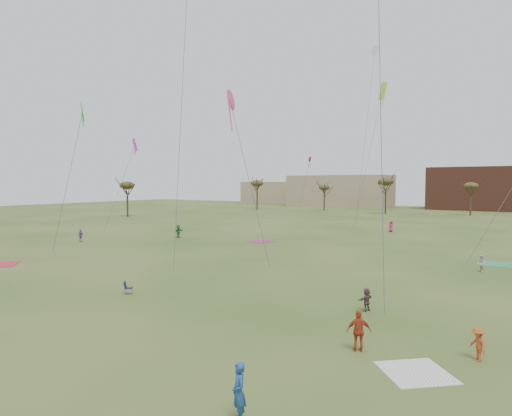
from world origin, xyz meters
The scene contains 18 objects.
ground centered at (0.00, 0.00, 0.00)m, with size 260.00×260.00×0.00m, color #2E4B17.
flyer_near_right centered at (11.92, -7.24, 0.95)m, with size 0.69×0.45×1.90m, color navy.
spectator_fore_a centered at (13.08, 0.44, 0.93)m, with size 1.09×0.45×1.86m, color #B2381E.
spectator_fore_c centered at (11.29, 6.67, 0.69)m, with size 1.28×0.41×1.38m, color brown.
flyer_mid_b centered at (17.69, 2.23, 0.71)m, with size 0.92×0.53×1.42m, color #B44721.
spectator_mid_d centered at (-29.91, 16.35, 0.79)m, with size 0.93×0.39×1.59m, color purple.
spectator_mid_e centered at (15.64, 23.09, 0.72)m, with size 0.70×0.55×1.44m, color silver.
flyer_far_a centered at (-22.07, 26.19, 0.92)m, with size 1.70×0.54×1.83m, color #25713C.
flyer_far_b centered at (0.42, 49.43, 0.85)m, with size 0.83×0.54×1.71m, color #B81F55.
blanket_cream centered at (15.78, -0.49, 0.00)m, with size 2.51×2.51×0.03m, color white.
blanket_plum centered at (-10.47, 29.17, 0.00)m, with size 2.92×2.92×0.03m, color #982E6C.
blanket_olive centered at (16.72, 27.89, 0.00)m, with size 2.93×2.93×0.03m, color #359462.
camp_chair_center centered at (-3.59, 1.61, 0.26)m, with size 0.74×0.73×0.87m.
kites_aloft centered at (-0.79, 24.70, 20.66)m, with size 70.29×54.28×27.75m.
tree_line centered at (-2.85, 79.12, 7.09)m, with size 117.44×49.32×8.91m.
building_tan centered at (-35.00, 115.00, 5.00)m, with size 32.00×14.00×10.00m, color #937F60.
building_brick centered at (5.00, 120.00, 6.00)m, with size 26.00×16.00×12.00m, color brown.
building_tan_west centered at (-65.00, 122.00, 4.00)m, with size 20.00×12.00×8.00m, color #937F60.
Camera 1 is at (19.77, -18.24, 7.57)m, focal length 30.73 mm.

